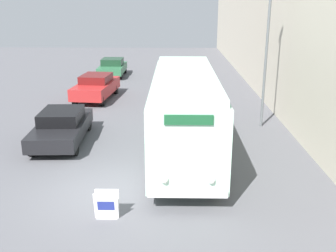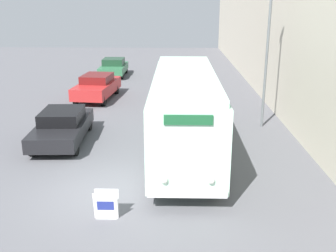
{
  "view_description": "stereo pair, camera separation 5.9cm",
  "coord_description": "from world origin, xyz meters",
  "px_view_note": "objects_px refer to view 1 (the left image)",
  "views": [
    {
      "loc": [
        2.08,
        -11.21,
        5.88
      ],
      "look_at": [
        1.86,
        1.2,
        1.88
      ],
      "focal_mm": 42.0,
      "sensor_mm": 36.0,
      "label": 1
    },
    {
      "loc": [
        2.14,
        -11.21,
        5.88
      ],
      "look_at": [
        1.86,
        1.2,
        1.88
      ],
      "focal_mm": 42.0,
      "sensor_mm": 36.0,
      "label": 2
    }
  ],
  "objects_px": {
    "vintage_bus": "(184,109)",
    "sign_board": "(107,205)",
    "parked_car_mid": "(96,86)",
    "parked_car_near": "(62,126)",
    "parked_car_far": "(113,67)",
    "streetlamp": "(268,32)"
  },
  "relations": [
    {
      "from": "parked_car_near",
      "to": "parked_car_far",
      "type": "bearing_deg",
      "value": 88.24
    },
    {
      "from": "streetlamp",
      "to": "parked_car_far",
      "type": "height_order",
      "value": "streetlamp"
    },
    {
      "from": "vintage_bus",
      "to": "sign_board",
      "type": "bearing_deg",
      "value": -114.76
    },
    {
      "from": "vintage_bus",
      "to": "sign_board",
      "type": "distance_m",
      "value": 5.62
    },
    {
      "from": "parked_car_mid",
      "to": "sign_board",
      "type": "bearing_deg",
      "value": -72.38
    },
    {
      "from": "vintage_bus",
      "to": "parked_car_near",
      "type": "relative_size",
      "value": 1.97
    },
    {
      "from": "streetlamp",
      "to": "parked_car_mid",
      "type": "height_order",
      "value": "streetlamp"
    },
    {
      "from": "streetlamp",
      "to": "parked_car_near",
      "type": "height_order",
      "value": "streetlamp"
    },
    {
      "from": "parked_car_mid",
      "to": "parked_car_far",
      "type": "relative_size",
      "value": 1.17
    },
    {
      "from": "parked_car_mid",
      "to": "parked_car_near",
      "type": "bearing_deg",
      "value": -84.26
    },
    {
      "from": "sign_board",
      "to": "streetlamp",
      "type": "relative_size",
      "value": 0.12
    },
    {
      "from": "sign_board",
      "to": "parked_car_far",
      "type": "distance_m",
      "value": 21.89
    },
    {
      "from": "streetlamp",
      "to": "parked_car_near",
      "type": "xyz_separation_m",
      "value": [
        -9.06,
        -2.36,
        -3.79
      ]
    },
    {
      "from": "sign_board",
      "to": "streetlamp",
      "type": "xyz_separation_m",
      "value": [
        6.11,
        8.58,
        4.09
      ]
    },
    {
      "from": "streetlamp",
      "to": "parked_car_far",
      "type": "relative_size",
      "value": 1.75
    },
    {
      "from": "sign_board",
      "to": "streetlamp",
      "type": "bearing_deg",
      "value": 54.58
    },
    {
      "from": "sign_board",
      "to": "parked_car_near",
      "type": "bearing_deg",
      "value": 115.37
    },
    {
      "from": "vintage_bus",
      "to": "parked_car_mid",
      "type": "distance_m",
      "value": 10.51
    },
    {
      "from": "sign_board",
      "to": "parked_car_near",
      "type": "relative_size",
      "value": 0.18
    },
    {
      "from": "streetlamp",
      "to": "parked_car_mid",
      "type": "relative_size",
      "value": 1.49
    },
    {
      "from": "parked_car_mid",
      "to": "streetlamp",
      "type": "bearing_deg",
      "value": -25.1
    },
    {
      "from": "vintage_bus",
      "to": "streetlamp",
      "type": "height_order",
      "value": "streetlamp"
    }
  ]
}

